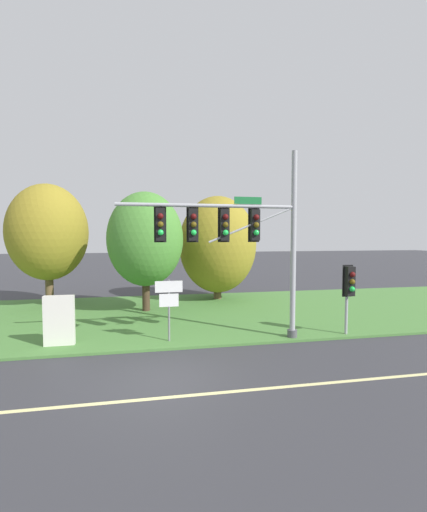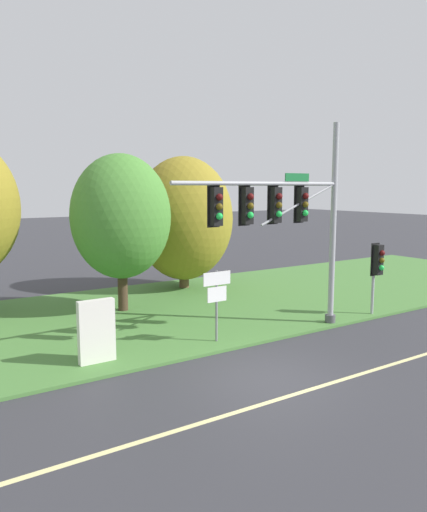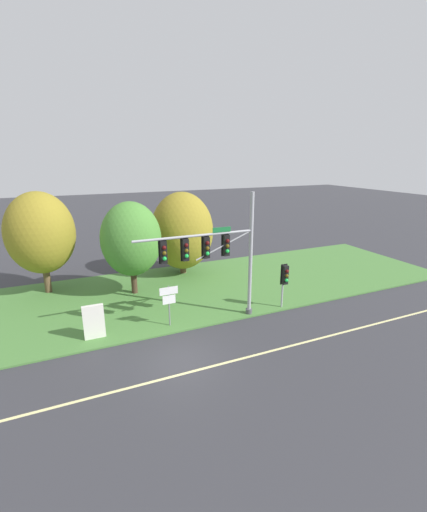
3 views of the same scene
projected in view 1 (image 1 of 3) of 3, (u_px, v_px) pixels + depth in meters
The scene contains 10 objects.
ground_plane at pixel (161, 379), 10.13m from camera, with size 160.00×160.00×0.00m, color #333338.
lane_stripe at pixel (163, 398), 8.96m from camera, with size 36.00×0.16×0.01m, color beige.
grass_verge at pixel (155, 315), 18.21m from camera, with size 48.00×11.50×0.10m, color #477A38.
traffic_signal_mast at pixel (238, 233), 13.35m from camera, with size 7.15×0.49×7.54m.
pedestrian_signal_near_kerb at pixel (349, 285), 14.20m from camera, with size 0.46×0.55×2.94m.
route_sign_post at pixel (169, 299), 13.42m from camera, with size 1.07×0.08×2.44m.
tree_nearest_road at pixel (48, 233), 20.30m from camera, with size 4.57×4.57×7.23m.
tree_left_of_mast at pixel (145, 239), 18.79m from camera, with size 4.14×4.14×6.57m.
tree_behind_signpost at pixel (218, 245), 22.48m from camera, with size 5.06×5.06×6.76m.
info_kiosk at pixel (59, 321), 12.93m from camera, with size 1.10×0.24×1.90m.
Camera 1 is at (-0.39, -10.02, 4.24)m, focal length 24.00 mm.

